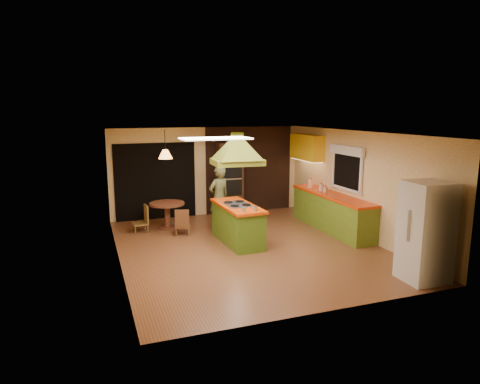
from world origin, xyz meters
name	(u,v)px	position (x,y,z in m)	size (l,w,h in m)	color
ground	(249,247)	(0.00, 0.00, 0.00)	(6.50, 6.50, 0.00)	brown
room_walls	(249,192)	(0.00, 0.00, 1.25)	(5.50, 6.50, 6.50)	beige
ceiling_plane	(249,133)	(0.00, 0.00, 2.50)	(6.50, 6.50, 0.00)	silver
brick_panel	(249,169)	(1.25, 3.23, 1.25)	(2.64, 0.03, 2.50)	#381E14
nook_opening	(156,181)	(-1.50, 3.23, 1.05)	(2.20, 0.03, 2.10)	black
right_counter	(331,212)	(2.45, 0.60, 0.46)	(0.62, 3.05, 0.92)	olive
upper_cabinets	(307,147)	(2.57, 2.20, 1.95)	(0.34, 1.40, 0.70)	yellow
window_right	(347,160)	(2.70, 0.40, 1.77)	(0.12, 1.35, 1.06)	black
fluor_panel	(215,138)	(-1.10, -1.20, 2.48)	(1.20, 0.60, 0.03)	white
kitchen_island	(237,223)	(-0.12, 0.41, 0.45)	(0.78, 1.79, 0.90)	#4E751D
range_hood	(237,144)	(-0.12, 0.41, 2.25)	(1.12, 0.84, 0.80)	olive
man	(219,198)	(-0.17, 1.64, 0.81)	(0.59, 0.39, 1.62)	#4C4E29
refrigerator	(426,232)	(2.24, -2.77, 0.89)	(0.73, 0.69, 1.78)	silver
wall_oven	(229,179)	(0.54, 2.95, 1.04)	(0.72, 0.64, 2.08)	#3F2114
dining_table	(167,211)	(-1.40, 2.14, 0.46)	(0.88, 0.88, 0.67)	brown
chair_left	(140,219)	(-2.10, 2.04, 0.33)	(0.37, 0.37, 0.67)	brown
chair_near	(183,221)	(-1.15, 1.49, 0.32)	(0.35, 0.35, 0.65)	brown
pendant_lamp	(165,154)	(-1.40, 2.14, 1.90)	(0.35, 0.35, 0.23)	#FF9E3F
canister_large	(311,183)	(2.40, 1.60, 1.03)	(0.15, 0.15, 0.21)	#FFEFCD
canister_medium	(321,188)	(2.40, 1.05, 1.01)	(0.13, 0.13, 0.18)	beige
canister_small	(325,190)	(2.40, 0.85, 0.99)	(0.11, 0.11, 0.14)	beige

